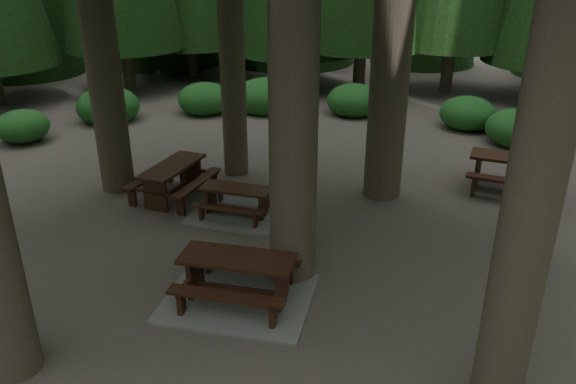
% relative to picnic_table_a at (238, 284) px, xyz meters
% --- Properties ---
extents(ground, '(80.00, 80.00, 0.00)m').
position_rel_picnic_table_a_xyz_m(ground, '(-0.00, 0.78, -0.30)').
color(ground, '#544B44').
rests_on(ground, ground).
extents(picnic_table_a, '(2.63, 2.22, 0.85)m').
position_rel_picnic_table_a_xyz_m(picnic_table_a, '(0.00, 0.00, 0.00)').
color(picnic_table_a, gray).
rests_on(picnic_table_a, ground).
extents(picnic_table_b, '(1.95, 2.24, 0.85)m').
position_rel_picnic_table_a_xyz_m(picnic_table_b, '(-2.58, 3.92, 0.27)').
color(picnic_table_b, '#321B0F').
rests_on(picnic_table_b, ground).
extents(picnic_table_c, '(2.22, 1.92, 0.69)m').
position_rel_picnic_table_a_xyz_m(picnic_table_c, '(-0.84, 3.22, -0.08)').
color(picnic_table_c, gray).
rests_on(picnic_table_c, ground).
extents(picnic_table_d, '(2.38, 2.08, 0.89)m').
position_rel_picnic_table_a_xyz_m(picnic_table_d, '(5.57, 5.72, 0.29)').
color(picnic_table_d, '#321B0F').
rests_on(picnic_table_d, ground).
extents(shrub_ring, '(23.86, 24.64, 1.49)m').
position_rel_picnic_table_a_xyz_m(shrub_ring, '(0.70, 1.54, 0.10)').
color(shrub_ring, '#216121').
rests_on(shrub_ring, ground).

